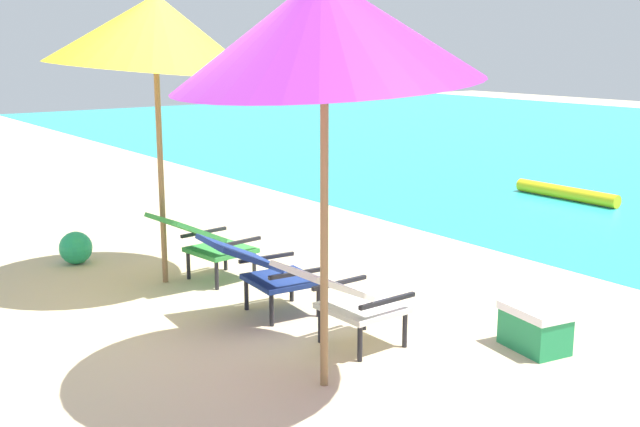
# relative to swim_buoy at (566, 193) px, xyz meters

# --- Properties ---
(ground_plane) EXTENTS (40.00, 40.00, 0.00)m
(ground_plane) POSITION_rel_swim_buoy_xyz_m (1.48, -1.99, -0.10)
(ground_plane) COLOR #CCB78E
(swim_buoy) EXTENTS (1.60, 0.18, 0.18)m
(swim_buoy) POSITION_rel_swim_buoy_xyz_m (0.00, 0.00, 0.00)
(swim_buoy) COLOR yellow
(swim_buoy) RESTS_ON ocean_band
(lounge_chair_left) EXTENTS (0.64, 0.93, 0.68)m
(lounge_chair_left) POSITION_rel_swim_buoy_xyz_m (0.49, -5.87, 0.31)
(lounge_chair_left) COLOR #338E3D
(lounge_chair_left) RESTS_ON ground_plane
(lounge_chair_center) EXTENTS (0.61, 0.92, 0.68)m
(lounge_chair_center) POSITION_rel_swim_buoy_xyz_m (1.55, -5.92, 0.31)
(lounge_chair_center) COLOR navy
(lounge_chair_center) RESTS_ON ground_plane
(lounge_chair_right) EXTENTS (0.56, 0.89, 0.68)m
(lounge_chair_right) POSITION_rel_swim_buoy_xyz_m (2.47, -5.83, 0.31)
(lounge_chair_right) COLOR silver
(lounge_chair_right) RESTS_ON ground_plane
(beach_umbrella_left) EXTENTS (2.46, 2.49, 2.61)m
(beach_umbrella_left) POSITION_rel_swim_buoy_xyz_m (0.23, -6.14, 2.12)
(beach_umbrella_left) COLOR olive
(beach_umbrella_left) RESTS_ON ground_plane
(beach_umbrella_right) EXTENTS (2.03, 2.06, 2.58)m
(beach_umbrella_right) POSITION_rel_swim_buoy_xyz_m (2.85, -6.28, 2.10)
(beach_umbrella_right) COLOR olive
(beach_umbrella_right) RESTS_ON ground_plane
(beach_ball) EXTENTS (0.32, 0.32, 0.32)m
(beach_ball) POSITION_rel_swim_buoy_xyz_m (-0.84, -6.59, 0.06)
(beach_ball) COLOR #1E9E60
(beach_ball) RESTS_ON ground_plane
(cooler_box) EXTENTS (0.52, 0.39, 0.32)m
(cooler_box) POSITION_rel_swim_buoy_xyz_m (3.25, -4.73, 0.06)
(cooler_box) COLOR #1E844C
(cooler_box) RESTS_ON ground_plane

